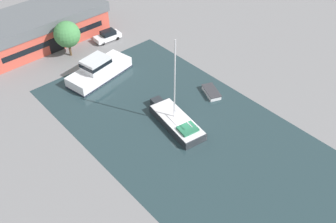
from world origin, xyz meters
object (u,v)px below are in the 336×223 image
Objects in this scene: sailboat_moored at (176,121)px; motor_cruiser at (99,70)px; quay_tree_near_building at (67,34)px; small_dinghy at (211,92)px; parked_car at (108,36)px; warehouse_building at (40,26)px.

sailboat_moored is 1.14× the size of motor_cruiser.
quay_tree_near_building is 1.53× the size of small_dinghy.
small_dinghy is (2.30, -21.57, -0.52)m from parked_car.
small_dinghy is at bearing -170.42° from parked_car.
quay_tree_near_building is 7.62m from parked_car.
parked_car reaches higher than small_dinghy.
small_dinghy is (9.36, -21.61, -3.37)m from quay_tree_near_building.
small_dinghy is at bearing -66.57° from quay_tree_near_building.
warehouse_building is 30.27m from sailboat_moored.
small_dinghy is at bearing -71.16° from warehouse_building.
motor_cruiser is (-6.99, -7.93, 0.34)m from parked_car.
motor_cruiser is 2.77× the size of small_dinghy.
warehouse_building is 5.72× the size of small_dinghy.
sailboat_moored is (2.60, -30.09, -2.01)m from warehouse_building.
parked_car is 10.58m from motor_cruiser.
sailboat_moored is at bearing 33.27° from small_dinghy.
parked_car is 23.63m from sailboat_moored.
small_dinghy is (10.46, -28.69, -2.30)m from warehouse_building.
motor_cruiser is (1.16, -15.05, -1.44)m from warehouse_building.
sailboat_moored reaches higher than parked_car.
parked_car is 1.21× the size of small_dinghy.
sailboat_moored is at bearing 169.88° from parked_car.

